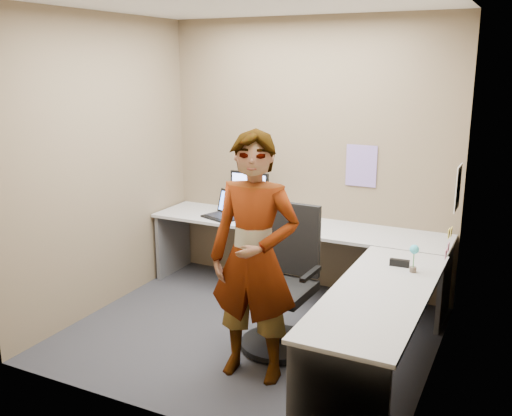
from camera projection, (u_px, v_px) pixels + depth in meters
The scene contains 21 objects.
ground at pixel (250, 333), 4.90m from camera, with size 3.00×3.00×0.00m, color black.
wall_back at pixel (308, 156), 5.70m from camera, with size 3.00×3.00×0.00m, color brown.
wall_right at pixel (444, 199), 3.93m from camera, with size 2.70×2.70×0.00m, color brown.
wall_left at pixel (104, 165), 5.21m from camera, with size 2.70×2.70×0.00m, color brown.
ceiling at pixel (249, 2), 4.23m from camera, with size 3.00×3.00×0.00m, color white.
desk at pixel (315, 263), 4.91m from camera, with size 2.98×2.58×0.73m.
paper_ream at pixel (249, 213), 5.86m from camera, with size 0.27×0.20×0.05m, color red.
monitor at pixel (249, 188), 5.80m from camera, with size 0.43×0.13×0.40m.
laptop at pixel (226, 211), 5.81m from camera, with size 0.44×0.40×0.26m.
trackball_mouse at pixel (264, 218), 5.68m from camera, with size 0.12×0.08×0.07m.
origami at pixel (259, 221), 5.56m from camera, with size 0.10×0.10×0.06m, color white.
stapler at pixel (400, 263), 4.41m from camera, with size 0.15×0.04×0.06m, color black.
flower at pixel (414, 254), 4.26m from camera, with size 0.07×0.07×0.22m.
calendar_purple at pixel (361, 166), 5.47m from camera, with size 0.30×0.01×0.40m, color #846BB7.
calendar_white at pixel (458, 188), 4.74m from camera, with size 0.01×0.28×0.38m, color white.
sticky_note_a at pixel (449, 233), 4.51m from camera, with size 0.01×0.07×0.07m, color #F2E059.
sticky_note_b at pixel (448, 247), 4.58m from camera, with size 0.01×0.07×0.07m, color pink.
sticky_note_c at pixel (446, 254), 4.48m from camera, with size 0.01×0.07×0.07m, color pink.
sticky_note_d at pixel (451, 232), 4.65m from camera, with size 0.01×0.07×0.07m, color #F2E059.
office_chair at pixel (282, 292), 4.59m from camera, with size 0.61×0.61×1.15m.
person at pixel (254, 258), 4.05m from camera, with size 0.66×0.44×1.82m, color #999399.
Camera 1 is at (2.03, -4.00, 2.26)m, focal length 40.00 mm.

